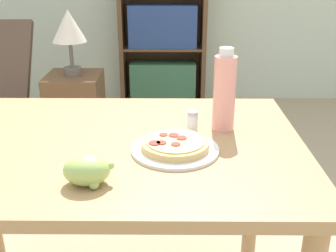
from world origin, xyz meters
TOP-DOWN VIEW (x-y plane):
  - dining_table at (-0.03, -0.13)m, footprint 1.22×0.82m
  - pizza_on_plate at (0.20, -0.19)m, footprint 0.25×0.25m
  - grape_bunch at (-0.02, -0.38)m, footprint 0.13×0.10m
  - drink_bottle at (0.35, -0.02)m, footprint 0.07×0.07m
  - salt_shaker at (0.25, -0.04)m, footprint 0.03×0.03m
  - bookshelf at (0.11, 2.44)m, footprint 0.75×0.31m
  - side_table at (-0.44, 1.29)m, footprint 0.34×0.34m
  - table_lamp at (-0.44, 1.29)m, footprint 0.21×0.21m

SIDE VIEW (x-z plane):
  - side_table at x=-0.44m, z-range 0.00..0.59m
  - dining_table at x=-0.03m, z-range 0.28..1.05m
  - bookshelf at x=0.11m, z-range -0.04..1.51m
  - pizza_on_plate at x=0.20m, z-range 0.76..0.80m
  - salt_shaker at x=0.25m, z-range 0.77..0.83m
  - grape_bunch at x=-0.02m, z-range 0.77..0.85m
  - table_lamp at x=-0.44m, z-range 0.67..1.07m
  - drink_bottle at x=0.35m, z-range 0.76..1.03m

